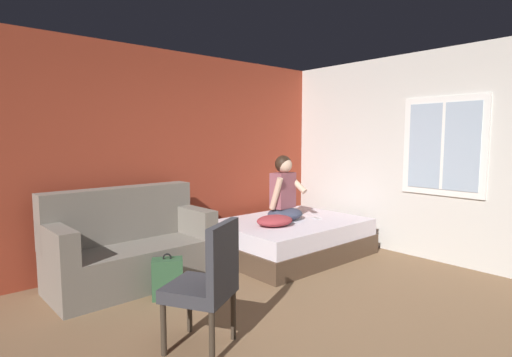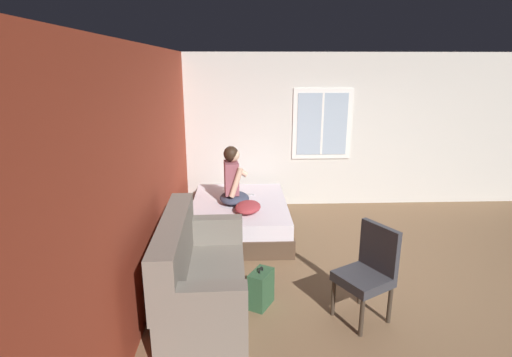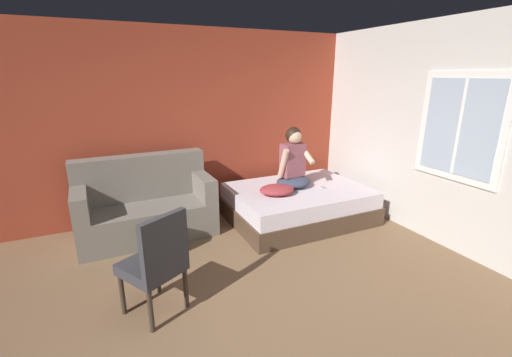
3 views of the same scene
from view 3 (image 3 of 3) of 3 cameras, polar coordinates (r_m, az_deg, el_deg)
The scene contains 10 objects.
ground_plane at distance 3.14m, azimuth -0.35°, elevation -24.26°, with size 40.00×40.00×0.00m, color brown.
wall_back_accent at distance 5.17m, azimuth -13.98°, elevation 8.57°, with size 10.57×0.16×2.70m, color #993823.
wall_side_with_window at distance 4.46m, azimuth 35.42°, elevation 4.64°, with size 0.19×7.00×2.70m.
bed at distance 5.09m, azimuth 6.97°, elevation -4.18°, with size 1.96×1.46×0.48m.
couch at distance 4.76m, azimuth -17.88°, elevation -4.42°, with size 1.72×0.86×1.04m.
side_chair at distance 3.14m, azimuth -16.27°, elevation -13.02°, with size 0.63×0.63×0.98m.
person_seated at distance 4.96m, azimuth 6.24°, elevation 2.56°, with size 0.56×0.49×0.88m.
backpack at distance 4.27m, azimuth -15.04°, elevation -9.67°, with size 0.35×0.33×0.46m.
throw_pillow at distance 4.68m, azimuth 3.51°, elevation -1.90°, with size 0.48×0.36×0.14m, color #993338.
cell_phone at distance 5.06m, azimuth 11.27°, elevation -1.53°, with size 0.07×0.14×0.01m, color #B7B7BC.
Camera 3 is at (-0.98, -2.14, 2.07)m, focal length 24.00 mm.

